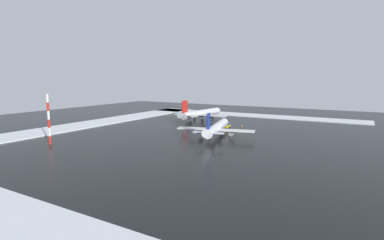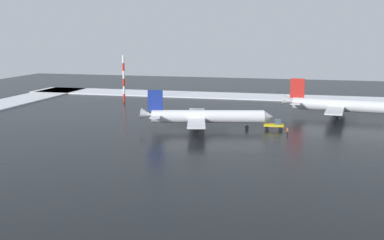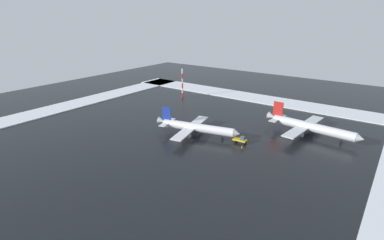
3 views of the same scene
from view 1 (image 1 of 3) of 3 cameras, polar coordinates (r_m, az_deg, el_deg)
ground_plane at (r=104.44m, az=-1.34°, el=-3.04°), size 240.00×240.00×0.00m
snow_bank_far at (r=136.86m, az=-19.53°, el=-0.81°), size 152.00×16.00×0.36m
snow_bank_left at (r=164.71m, az=10.86°, el=0.91°), size 14.00×116.00×0.36m
airplane_far_rear at (r=102.58m, az=4.69°, el=-1.50°), size 31.34×26.27×9.40m
airplane_parked_portside at (r=142.56m, az=1.70°, el=1.28°), size 34.43×28.63×10.22m
pushback_tug at (r=118.88m, az=6.60°, el=-1.12°), size 4.72×2.53×2.50m
ground_crew_by_nose_gear at (r=119.92m, az=9.52°, el=-1.25°), size 0.36×0.36×1.71m
ground_crew_mid_apron at (r=101.80m, az=7.26°, el=-2.83°), size 0.36×0.36×1.71m
antenna_mast at (r=99.69m, az=-25.62°, el=0.11°), size 0.70×0.70×15.31m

